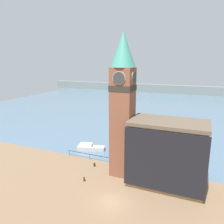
# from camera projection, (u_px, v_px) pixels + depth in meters

# --- Properties ---
(ground_plane) EXTENTS (160.00, 160.00, 0.00)m
(ground_plane) POSITION_uv_depth(u_px,v_px,m) (111.00, 202.00, 29.83)
(ground_plane) COLOR brown
(water) EXTENTS (160.00, 120.00, 0.00)m
(water) POSITION_uv_depth(u_px,v_px,m) (176.00, 106.00, 93.56)
(water) COLOR slate
(water) RESTS_ON ground_plane
(far_shoreline) EXTENTS (180.00, 3.00, 5.00)m
(far_shoreline) POSITION_uv_depth(u_px,v_px,m) (185.00, 90.00, 128.92)
(far_shoreline) COLOR slate
(far_shoreline) RESTS_ON water
(pier_railing) EXTENTS (10.06, 0.08, 1.09)m
(pier_railing) POSITION_uv_depth(u_px,v_px,m) (90.00, 155.00, 42.72)
(pier_railing) COLOR #232328
(pier_railing) RESTS_ON ground_plane
(clock_tower) EXTENTS (3.88, 3.88, 23.23)m
(clock_tower) POSITION_uv_depth(u_px,v_px,m) (123.00, 103.00, 34.86)
(clock_tower) COLOR brown
(clock_tower) RESTS_ON ground_plane
(pier_building) EXTENTS (11.46, 6.65, 10.24)m
(pier_building) POSITION_uv_depth(u_px,v_px,m) (167.00, 153.00, 33.09)
(pier_building) COLOR #9E754C
(pier_building) RESTS_ON ground_plane
(boat_near) EXTENTS (6.12, 3.17, 1.49)m
(boat_near) POSITION_uv_depth(u_px,v_px,m) (90.00, 147.00, 47.41)
(boat_near) COLOR #B7B2A8
(boat_near) RESTS_ON water
(mooring_bollard_near) EXTENTS (0.36, 0.36, 0.71)m
(mooring_bollard_near) POSITION_uv_depth(u_px,v_px,m) (94.00, 164.00, 39.98)
(mooring_bollard_near) COLOR black
(mooring_bollard_near) RESTS_ON ground_plane
(mooring_bollard_far) EXTENTS (0.27, 0.27, 0.72)m
(mooring_bollard_far) POSITION_uv_depth(u_px,v_px,m) (84.00, 179.00, 35.00)
(mooring_bollard_far) COLOR black
(mooring_bollard_far) RESTS_ON ground_plane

